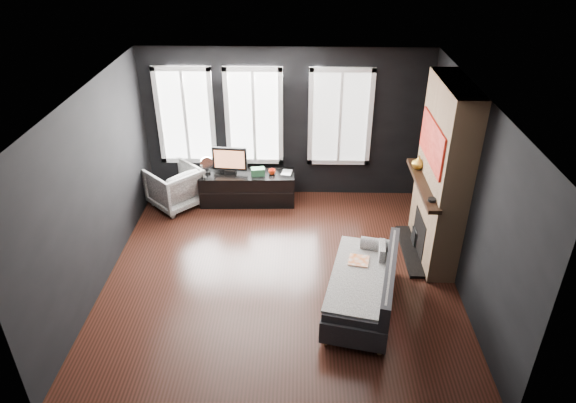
{
  "coord_description": "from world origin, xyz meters",
  "views": [
    {
      "loc": [
        0.27,
        -5.99,
        4.67
      ],
      "look_at": [
        0.1,
        0.3,
        1.05
      ],
      "focal_mm": 32.0,
      "sensor_mm": 36.0,
      "label": 1
    }
  ],
  "objects_px": {
    "sofa": "(362,283)",
    "monitor": "(230,159)",
    "armchair": "(175,185)",
    "mug": "(272,171)",
    "mantel_vase": "(418,162)",
    "book": "(282,167)",
    "media_console": "(248,188)"
  },
  "relations": [
    {
      "from": "sofa",
      "to": "mantel_vase",
      "type": "height_order",
      "value": "mantel_vase"
    },
    {
      "from": "mantel_vase",
      "to": "media_console",
      "type": "bearing_deg",
      "value": 158.94
    },
    {
      "from": "sofa",
      "to": "armchair",
      "type": "distance_m",
      "value": 4.02
    },
    {
      "from": "armchair",
      "to": "mug",
      "type": "bearing_deg",
      "value": 138.38
    },
    {
      "from": "armchair",
      "to": "monitor",
      "type": "relative_size",
      "value": 1.31
    },
    {
      "from": "sofa",
      "to": "mug",
      "type": "distance_m",
      "value": 3.07
    },
    {
      "from": "media_console",
      "to": "mantel_vase",
      "type": "height_order",
      "value": "mantel_vase"
    },
    {
      "from": "book",
      "to": "sofa",
      "type": "bearing_deg",
      "value": -67.7
    },
    {
      "from": "monitor",
      "to": "mantel_vase",
      "type": "distance_m",
      "value": 3.24
    },
    {
      "from": "media_console",
      "to": "monitor",
      "type": "relative_size",
      "value": 2.7
    },
    {
      "from": "media_console",
      "to": "book",
      "type": "bearing_deg",
      "value": 2.62
    },
    {
      "from": "media_console",
      "to": "book",
      "type": "distance_m",
      "value": 0.74
    },
    {
      "from": "sofa",
      "to": "mug",
      "type": "relative_size",
      "value": 14.75
    },
    {
      "from": "monitor",
      "to": "mantel_vase",
      "type": "bearing_deg",
      "value": -14.72
    },
    {
      "from": "armchair",
      "to": "mantel_vase",
      "type": "xyz_separation_m",
      "value": [
        4.0,
        -0.9,
        0.92
      ]
    },
    {
      "from": "mantel_vase",
      "to": "sofa",
      "type": "bearing_deg",
      "value": -118.9
    },
    {
      "from": "armchair",
      "to": "monitor",
      "type": "bearing_deg",
      "value": 143.7
    },
    {
      "from": "monitor",
      "to": "armchair",
      "type": "bearing_deg",
      "value": -165.59
    },
    {
      "from": "monitor",
      "to": "mug",
      "type": "bearing_deg",
      "value": 1.92
    },
    {
      "from": "sofa",
      "to": "monitor",
      "type": "xyz_separation_m",
      "value": [
        -2.07,
        2.79,
        0.47
      ]
    },
    {
      "from": "sofa",
      "to": "mantel_vase",
      "type": "distance_m",
      "value": 2.18
    },
    {
      "from": "monitor",
      "to": "book",
      "type": "height_order",
      "value": "monitor"
    },
    {
      "from": "monitor",
      "to": "mantel_vase",
      "type": "xyz_separation_m",
      "value": [
        3.02,
        -1.07,
        0.48
      ]
    },
    {
      "from": "mantel_vase",
      "to": "book",
      "type": "bearing_deg",
      "value": 152.42
    },
    {
      "from": "monitor",
      "to": "book",
      "type": "bearing_deg",
      "value": 6.84
    },
    {
      "from": "book",
      "to": "armchair",
      "type": "bearing_deg",
      "value": -173.96
    },
    {
      "from": "armchair",
      "to": "book",
      "type": "bearing_deg",
      "value": 140.08
    },
    {
      "from": "sofa",
      "to": "mantel_vase",
      "type": "xyz_separation_m",
      "value": [
        0.95,
        1.72,
        0.94
      ]
    },
    {
      "from": "armchair",
      "to": "book",
      "type": "distance_m",
      "value": 1.93
    },
    {
      "from": "monitor",
      "to": "book",
      "type": "relative_size",
      "value": 2.65
    },
    {
      "from": "media_console",
      "to": "mug",
      "type": "relative_size",
      "value": 13.84
    },
    {
      "from": "media_console",
      "to": "book",
      "type": "xyz_separation_m",
      "value": [
        0.62,
        0.05,
        0.41
      ]
    }
  ]
}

